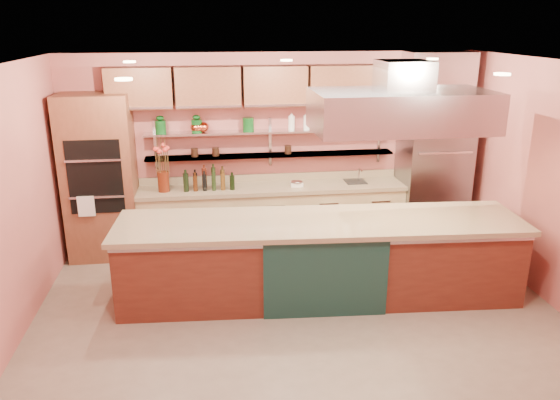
{
  "coord_description": "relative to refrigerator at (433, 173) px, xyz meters",
  "views": [
    {
      "loc": [
        -0.96,
        -5.33,
        3.21
      ],
      "look_at": [
        -0.1,
        1.0,
        1.11
      ],
      "focal_mm": 35.0,
      "sensor_mm": 36.0,
      "label": 1
    }
  ],
  "objects": [
    {
      "name": "floor",
      "position": [
        -2.35,
        -2.14,
        -1.06
      ],
      "size": [
        6.0,
        5.0,
        0.02
      ],
      "primitive_type": "cube",
      "color": "gray",
      "rests_on": "ground"
    },
    {
      "name": "ceiling",
      "position": [
        -2.35,
        -2.14,
        1.75
      ],
      "size": [
        6.0,
        5.0,
        0.02
      ],
      "primitive_type": "cube",
      "color": "black",
      "rests_on": "wall_back"
    },
    {
      "name": "wall_back",
      "position": [
        -2.35,
        0.36,
        0.35
      ],
      "size": [
        6.0,
        0.04,
        2.8
      ],
      "primitive_type": "cube",
      "color": "#C8675E",
      "rests_on": "floor"
    },
    {
      "name": "wall_front",
      "position": [
        -2.35,
        -4.64,
        0.35
      ],
      "size": [
        6.0,
        0.04,
        2.8
      ],
      "primitive_type": "cube",
      "color": "#C8675E",
      "rests_on": "floor"
    },
    {
      "name": "wall_left",
      "position": [
        -5.35,
        -2.14,
        0.35
      ],
      "size": [
        0.04,
        5.0,
        2.8
      ],
      "primitive_type": "cube",
      "color": "#C8675E",
      "rests_on": "floor"
    },
    {
      "name": "oven_stack",
      "position": [
        -4.8,
        0.04,
        0.1
      ],
      "size": [
        0.95,
        0.64,
        2.3
      ],
      "primitive_type": "cube",
      "color": "brown",
      "rests_on": "floor"
    },
    {
      "name": "refrigerator",
      "position": [
        0.0,
        0.0,
        0.0
      ],
      "size": [
        0.95,
        0.72,
        2.1
      ],
      "primitive_type": "cube",
      "color": "gray",
      "rests_on": "floor"
    },
    {
      "name": "back_counter",
      "position": [
        -2.4,
        0.06,
        -0.58
      ],
      "size": [
        3.84,
        0.64,
        0.93
      ],
      "primitive_type": "cube",
      "color": "tan",
      "rests_on": "floor"
    },
    {
      "name": "wall_shelf_lower",
      "position": [
        -2.4,
        0.23,
        0.3
      ],
      "size": [
        3.6,
        0.26,
        0.03
      ],
      "primitive_type": "cube",
      "color": "silver",
      "rests_on": "wall_back"
    },
    {
      "name": "wall_shelf_upper",
      "position": [
        -2.4,
        0.23,
        0.65
      ],
      "size": [
        3.6,
        0.26,
        0.03
      ],
      "primitive_type": "cube",
      "color": "silver",
      "rests_on": "wall_back"
    },
    {
      "name": "upper_cabinets",
      "position": [
        -2.35,
        0.18,
        1.3
      ],
      "size": [
        4.6,
        0.36,
        0.55
      ],
      "primitive_type": "cube",
      "color": "brown",
      "rests_on": "wall_back"
    },
    {
      "name": "range_hood",
      "position": [
        -1.13,
        -1.58,
        1.2
      ],
      "size": [
        2.0,
        1.0,
        0.45
      ],
      "primitive_type": "cube",
      "color": "silver",
      "rests_on": "ceiling"
    },
    {
      "name": "ceiling_downlights",
      "position": [
        -2.35,
        -1.94,
        1.72
      ],
      "size": [
        4.0,
        2.8,
        0.02
      ],
      "primitive_type": "cube",
      "color": "#FFE5A5",
      "rests_on": "ceiling"
    },
    {
      "name": "island",
      "position": [
        -2.03,
        -1.58,
        -0.56
      ],
      "size": [
        4.75,
        1.3,
        0.98
      ],
      "primitive_type": "cube",
      "rotation": [
        0.0,
        0.0,
        -0.06
      ],
      "color": "#5F271B",
      "rests_on": "floor"
    },
    {
      "name": "flower_vase",
      "position": [
        -3.94,
        0.01,
        0.02
      ],
      "size": [
        0.21,
        0.21,
        0.28
      ],
      "primitive_type": "cylinder",
      "rotation": [
        0.0,
        0.0,
        0.4
      ],
      "color": "#5D1E0D",
      "rests_on": "back_counter"
    },
    {
      "name": "oil_bottle_cluster",
      "position": [
        -3.31,
        0.01,
        0.0
      ],
      "size": [
        0.79,
        0.5,
        0.25
      ],
      "primitive_type": "cube",
      "rotation": [
        0.0,
        0.0,
        -0.4
      ],
      "color": "black",
      "rests_on": "back_counter"
    },
    {
      "name": "kitchen_scale",
      "position": [
        -2.05,
        0.01,
        -0.07
      ],
      "size": [
        0.21,
        0.19,
        0.1
      ],
      "primitive_type": "cube",
      "rotation": [
        0.0,
        0.0,
        0.43
      ],
      "color": "white",
      "rests_on": "back_counter"
    },
    {
      "name": "bar_faucet",
      "position": [
        -1.1,
        0.11,
        -0.02
      ],
      "size": [
        0.03,
        0.03,
        0.2
      ],
      "primitive_type": "cylinder",
      "rotation": [
        0.0,
        0.0,
        0.09
      ],
      "color": "silver",
      "rests_on": "back_counter"
    },
    {
      "name": "copper_kettle",
      "position": [
        -3.37,
        0.23,
        0.74
      ],
      "size": [
        0.23,
        0.23,
        0.14
      ],
      "primitive_type": "ellipsoid",
      "rotation": [
        0.0,
        0.0,
        0.34
      ],
      "color": "#C64E2D",
      "rests_on": "wall_shelf_upper"
    },
    {
      "name": "green_canister",
      "position": [
        -2.72,
        0.23,
        0.76
      ],
      "size": [
        0.21,
        0.21,
        0.19
      ],
      "primitive_type": "cylinder",
      "rotation": [
        0.0,
        0.0,
        -0.43
      ],
      "color": "#0E4416",
      "rests_on": "wall_shelf_upper"
    }
  ]
}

